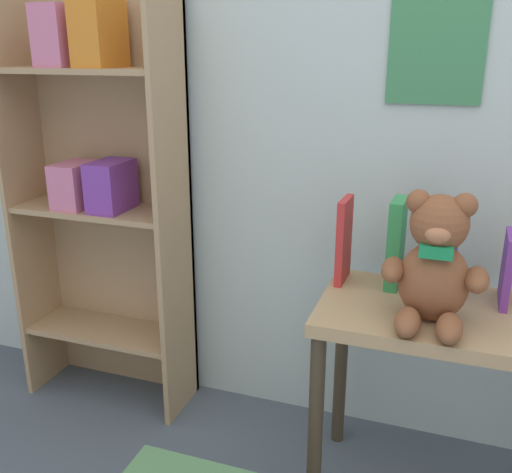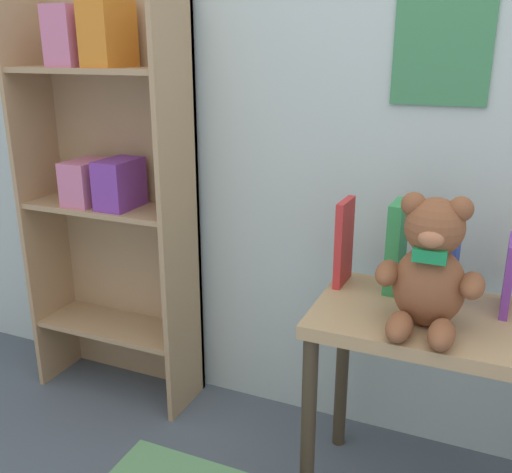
{
  "view_description": "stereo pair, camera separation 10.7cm",
  "coord_description": "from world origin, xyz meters",
  "px_view_note": "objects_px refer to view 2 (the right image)",
  "views": [
    {
      "loc": [
        0.14,
        -0.42,
        1.24
      ],
      "look_at": [
        -0.38,
        1.05,
        0.72
      ],
      "focal_mm": 40.0,
      "sensor_mm": 36.0,
      "label": 1
    },
    {
      "loc": [
        0.24,
        -0.38,
        1.24
      ],
      "look_at": [
        -0.38,
        1.05,
        0.72
      ],
      "focal_mm": 40.0,
      "sensor_mm": 36.0,
      "label": 2
    }
  ],
  "objects_px": {
    "book_standing_purple": "(509,275)",
    "display_table": "(437,351)",
    "book_standing_red": "(344,242)",
    "bookshelf_side": "(111,179)",
    "book_standing_green": "(396,247)",
    "teddy_bear": "(430,269)",
    "book_standing_blue": "(451,259)"
  },
  "relations": [
    {
      "from": "bookshelf_side",
      "to": "book_standing_green",
      "type": "height_order",
      "value": "bookshelf_side"
    },
    {
      "from": "teddy_bear",
      "to": "book_standing_purple",
      "type": "bearing_deg",
      "value": 45.33
    },
    {
      "from": "book_standing_red",
      "to": "book_standing_blue",
      "type": "xyz_separation_m",
      "value": [
        0.29,
        0.01,
        -0.01
      ]
    },
    {
      "from": "display_table",
      "to": "book_standing_green",
      "type": "relative_size",
      "value": 2.52
    },
    {
      "from": "bookshelf_side",
      "to": "book_standing_green",
      "type": "xyz_separation_m",
      "value": [
        1.0,
        -0.08,
        -0.09
      ]
    },
    {
      "from": "display_table",
      "to": "book_standing_red",
      "type": "relative_size",
      "value": 2.59
    },
    {
      "from": "book_standing_green",
      "to": "book_standing_blue",
      "type": "distance_m",
      "value": 0.15
    },
    {
      "from": "book_standing_green",
      "to": "bookshelf_side",
      "type": "bearing_deg",
      "value": 177.96
    },
    {
      "from": "display_table",
      "to": "book_standing_purple",
      "type": "bearing_deg",
      "value": 35.01
    },
    {
      "from": "book_standing_purple",
      "to": "book_standing_green",
      "type": "bearing_deg",
      "value": 177.27
    },
    {
      "from": "bookshelf_side",
      "to": "teddy_bear",
      "type": "bearing_deg",
      "value": -13.83
    },
    {
      "from": "book_standing_purple",
      "to": "book_standing_red",
      "type": "bearing_deg",
      "value": 179.94
    },
    {
      "from": "display_table",
      "to": "book_standing_blue",
      "type": "distance_m",
      "value": 0.24
    },
    {
      "from": "teddy_bear",
      "to": "book_standing_purple",
      "type": "distance_m",
      "value": 0.26
    },
    {
      "from": "display_table",
      "to": "book_standing_red",
      "type": "bearing_deg",
      "value": 159.14
    },
    {
      "from": "book_standing_red",
      "to": "book_standing_green",
      "type": "relative_size",
      "value": 0.97
    },
    {
      "from": "book_standing_red",
      "to": "book_standing_blue",
      "type": "distance_m",
      "value": 0.29
    },
    {
      "from": "bookshelf_side",
      "to": "book_standing_purple",
      "type": "relative_size",
      "value": 7.48
    },
    {
      "from": "display_table",
      "to": "book_standing_purple",
      "type": "height_order",
      "value": "book_standing_purple"
    },
    {
      "from": "book_standing_purple",
      "to": "teddy_bear",
      "type": "bearing_deg",
      "value": -133.55
    },
    {
      "from": "teddy_bear",
      "to": "bookshelf_side",
      "type": "bearing_deg",
      "value": 166.17
    },
    {
      "from": "display_table",
      "to": "book_standing_green",
      "type": "bearing_deg",
      "value": 140.14
    },
    {
      "from": "bookshelf_side",
      "to": "book_standing_blue",
      "type": "bearing_deg",
      "value": -3.88
    },
    {
      "from": "book_standing_blue",
      "to": "teddy_bear",
      "type": "bearing_deg",
      "value": -96.59
    },
    {
      "from": "teddy_bear",
      "to": "book_standing_red",
      "type": "relative_size",
      "value": 1.33
    },
    {
      "from": "book_standing_red",
      "to": "display_table",
      "type": "bearing_deg",
      "value": -18.9
    },
    {
      "from": "teddy_bear",
      "to": "book_standing_blue",
      "type": "distance_m",
      "value": 0.2
    },
    {
      "from": "book_standing_purple",
      "to": "display_table",
      "type": "bearing_deg",
      "value": -143.88
    },
    {
      "from": "display_table",
      "to": "teddy_bear",
      "type": "distance_m",
      "value": 0.26
    },
    {
      "from": "bookshelf_side",
      "to": "book_standing_purple",
      "type": "distance_m",
      "value": 1.3
    },
    {
      "from": "bookshelf_side",
      "to": "teddy_bear",
      "type": "xyz_separation_m",
      "value": [
        1.11,
        -0.27,
        -0.06
      ]
    },
    {
      "from": "book_standing_blue",
      "to": "book_standing_purple",
      "type": "relative_size",
      "value": 1.16
    }
  ]
}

